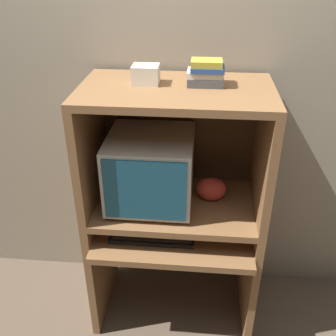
% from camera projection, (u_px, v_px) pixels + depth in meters
% --- Properties ---
extents(wall_back, '(6.00, 0.06, 2.60)m').
position_uv_depth(wall_back, '(181.00, 89.00, 2.13)').
color(wall_back, gray).
rests_on(wall_back, ground_plane).
extents(desk_base, '(0.91, 0.60, 0.64)m').
position_uv_depth(desk_base, '(174.00, 259.00, 2.25)').
color(desk_base, brown).
rests_on(desk_base, ground_plane).
extents(desk_monitor_shelf, '(0.91, 0.54, 0.14)m').
position_uv_depth(desk_monitor_shelf, '(175.00, 206.00, 2.12)').
color(desk_monitor_shelf, brown).
rests_on(desk_monitor_shelf, desk_base).
extents(hutch_upper, '(0.91, 0.54, 0.63)m').
position_uv_depth(hutch_upper, '(176.00, 128.00, 1.93)').
color(hutch_upper, brown).
rests_on(hutch_upper, desk_monitor_shelf).
extents(crt_monitor, '(0.43, 0.44, 0.37)m').
position_uv_depth(crt_monitor, '(151.00, 169.00, 2.02)').
color(crt_monitor, beige).
rests_on(crt_monitor, desk_monitor_shelf).
extents(keyboard, '(0.44, 0.16, 0.03)m').
position_uv_depth(keyboard, '(153.00, 235.00, 2.06)').
color(keyboard, black).
rests_on(keyboard, desk_base).
extents(mouse, '(0.06, 0.04, 0.03)m').
position_uv_depth(mouse, '(208.00, 235.00, 2.06)').
color(mouse, black).
rests_on(mouse, desk_base).
extents(snack_bag, '(0.16, 0.12, 0.13)m').
position_uv_depth(snack_bag, '(211.00, 189.00, 2.09)').
color(snack_bag, '#BC382D').
rests_on(snack_bag, desk_monitor_shelf).
extents(book_stack, '(0.17, 0.13, 0.12)m').
position_uv_depth(book_stack, '(206.00, 73.00, 1.79)').
color(book_stack, '#4C4C51').
rests_on(book_stack, hutch_upper).
extents(storage_box, '(0.12, 0.11, 0.09)m').
position_uv_depth(storage_box, '(146.00, 75.00, 1.82)').
color(storage_box, beige).
rests_on(storage_box, hutch_upper).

